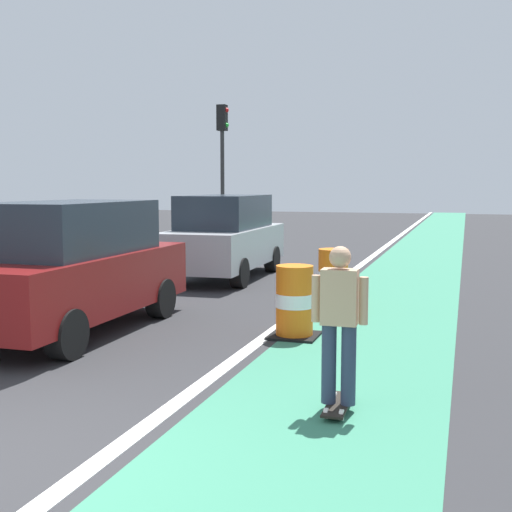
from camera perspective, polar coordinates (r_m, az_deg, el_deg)
bike_lane_strip at (r=16.33m, az=13.07°, el=-1.97°), size 2.50×80.00×0.01m
lane_divider_stripe at (r=16.52m, az=7.88°, el=-1.77°), size 0.20×80.00×0.01m
skateboarder_on_lane at (r=6.62m, az=7.30°, el=-5.85°), size 0.57×0.81×1.69m
parked_suv_nearest at (r=10.47m, az=-15.84°, el=-0.89°), size 1.97×4.62×2.04m
parked_suv_second at (r=16.04m, az=-2.71°, el=1.75°), size 2.02×4.65×2.04m
traffic_barrel_front at (r=9.85m, az=3.39°, el=-4.06°), size 0.73×0.73×1.09m
traffic_barrel_mid at (r=12.41m, az=6.76°, el=-1.95°), size 0.73×0.73×1.09m
traffic_light_corner at (r=23.42m, az=-2.95°, el=9.20°), size 0.41×0.32×5.10m
pedestrian_crossing at (r=19.97m, az=-4.54°, el=2.13°), size 0.34×0.20×1.61m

